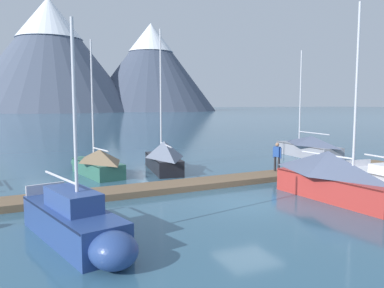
{
  "coord_description": "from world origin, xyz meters",
  "views": [
    {
      "loc": [
        -8.87,
        -14.23,
        4.31
      ],
      "look_at": [
        0.0,
        6.0,
        2.0
      ],
      "focal_mm": 36.82,
      "sensor_mm": 36.0,
      "label": 1
    }
  ],
  "objects": [
    {
      "name": "sailboat_mid_dock_port",
      "position": [
        -4.79,
        9.59,
        0.74
      ],
      "size": [
        2.68,
        6.17,
        8.04
      ],
      "color": "#336B56",
      "rests_on": "ground"
    },
    {
      "name": "dock",
      "position": [
        0.0,
        4.0,
        0.15
      ],
      "size": [
        28.32,
        3.82,
        0.3
      ],
      "color": "brown",
      "rests_on": "ground"
    },
    {
      "name": "person_on_dock",
      "position": [
        4.92,
        4.75,
        1.26
      ],
      "size": [
        0.33,
        0.56,
        1.69
      ],
      "color": "#232328",
      "rests_on": "dock"
    },
    {
      "name": "sailboat_mid_dock_starboard",
      "position": [
        -0.61,
        9.24,
        0.94
      ],
      "size": [
        2.3,
        6.14,
        8.95
      ],
      "color": "black",
      "rests_on": "ground"
    },
    {
      "name": "sailboat_second_berth",
      "position": [
        -7.39,
        -2.12,
        0.66
      ],
      "size": [
        2.87,
        6.25,
        6.78
      ],
      "color": "navy",
      "rests_on": "ground"
    },
    {
      "name": "mountain_central_massif",
      "position": [
        6.36,
        197.72,
        29.08
      ],
      "size": [
        85.41,
        85.41,
        56.41
      ],
      "color": "#4C566B",
      "rests_on": "ground"
    },
    {
      "name": "mountain_shoulder_ridge",
      "position": [
        58.2,
        194.61,
        24.2
      ],
      "size": [
        70.98,
        70.98,
        47.28
      ],
      "color": "#424C60",
      "rests_on": "ground"
    },
    {
      "name": "sailboat_end_of_dock",
      "position": [
        12.25,
        10.89,
        0.83
      ],
      "size": [
        2.42,
        7.28,
        8.55
      ],
      "color": "#93939E",
      "rests_on": "ground"
    },
    {
      "name": "ground_plane",
      "position": [
        0.0,
        0.0,
        0.0
      ],
      "size": [
        700.0,
        700.0,
        0.0
      ],
      "primitive_type": "plane",
      "color": "#335B75"
    },
    {
      "name": "sailboat_far_berth",
      "position": [
        3.84,
        -1.25,
        1.02
      ],
      "size": [
        2.17,
        7.24,
        8.38
      ],
      "color": "#B2332D",
      "rests_on": "ground"
    }
  ]
}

